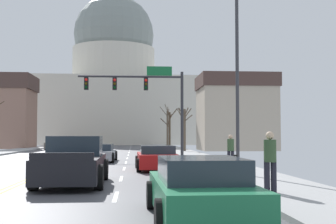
% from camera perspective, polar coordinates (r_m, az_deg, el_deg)
% --- Properties ---
extents(ground, '(20.00, 180.00, 0.20)m').
position_cam_1_polar(ground, '(16.48, -18.55, -8.64)').
color(ground, '#4D4D52').
extents(signal_gantry, '(7.91, 0.41, 6.76)m').
position_cam_1_polar(signal_gantry, '(33.87, -2.98, 2.66)').
color(signal_gantry, '#28282D').
rests_on(signal_gantry, ground).
extents(street_lamp_right, '(1.98, 0.24, 8.77)m').
position_cam_1_polar(street_lamp_right, '(18.79, 8.07, 7.90)').
color(street_lamp_right, '#333338').
rests_on(street_lamp_right, ground).
extents(capitol_building, '(32.19, 21.47, 31.25)m').
position_cam_1_polar(capitol_building, '(87.67, -6.90, 3.28)').
color(capitol_building, beige).
rests_on(capitol_building, ground).
extents(sedan_near_00, '(2.03, 4.71, 1.13)m').
position_cam_1_polar(sedan_near_00, '(29.28, -8.55, -5.19)').
color(sedan_near_00, '#9EA3A8').
rests_on(sedan_near_00, ground).
extents(sedan_near_01, '(2.09, 4.44, 1.20)m').
position_cam_1_polar(sedan_near_01, '(22.11, -1.44, -5.87)').
color(sedan_near_01, '#B71414').
rests_on(sedan_near_01, ground).
extents(pickup_truck_near_02, '(2.31, 5.36, 1.67)m').
position_cam_1_polar(pickup_truck_near_02, '(16.02, -11.90, -6.33)').
color(pickup_truck_near_02, black).
rests_on(pickup_truck_near_02, ground).
extents(sedan_near_03, '(2.04, 4.67, 1.26)m').
position_cam_1_polar(sedan_near_03, '(9.17, 4.01, -9.87)').
color(sedan_near_03, '#1E7247').
rests_on(sedan_near_03, ground).
extents(sedan_oncoming_00, '(1.98, 4.46, 1.19)m').
position_cam_1_polar(sedan_oncoming_00, '(43.15, -11.87, -4.40)').
color(sedan_oncoming_00, '#1E7247').
rests_on(sedan_oncoming_00, ground).
extents(sedan_oncoming_01, '(2.13, 4.49, 1.32)m').
position_cam_1_polar(sedan_oncoming_01, '(54.95, -14.01, -4.00)').
color(sedan_oncoming_01, '#6B6056').
rests_on(sedan_oncoming_01, ground).
extents(sedan_oncoming_02, '(2.12, 4.50, 1.16)m').
position_cam_1_polar(sedan_oncoming_02, '(67.16, -9.29, -3.90)').
color(sedan_oncoming_02, '#1E7247').
rests_on(sedan_oncoming_02, ground).
extents(flank_building_01, '(8.51, 6.83, 8.49)m').
position_cam_1_polar(flank_building_01, '(51.52, 8.60, -0.03)').
color(flank_building_01, '#B2A38E').
rests_on(flank_building_01, ground).
extents(bare_tree_00, '(1.98, 2.17, 5.89)m').
position_cam_1_polar(bare_tree_00, '(67.74, -0.07, -1.74)').
color(bare_tree_00, brown).
rests_on(bare_tree_00, ground).
extents(bare_tree_02, '(2.19, 1.98, 5.45)m').
position_cam_1_polar(bare_tree_02, '(56.50, 0.19, -2.02)').
color(bare_tree_02, '#4C3D2D').
rests_on(bare_tree_02, ground).
extents(bare_tree_04, '(1.74, 2.10, 4.31)m').
position_cam_1_polar(bare_tree_04, '(44.75, 2.06, -2.01)').
color(bare_tree_04, brown).
rests_on(bare_tree_04, ground).
extents(pedestrian_00, '(0.35, 0.34, 1.59)m').
position_cam_1_polar(pedestrian_00, '(22.89, 7.94, -4.63)').
color(pedestrian_00, black).
rests_on(pedestrian_00, ground).
extents(pedestrian_01, '(0.35, 0.34, 1.66)m').
position_cam_1_polar(pedestrian_01, '(12.62, 12.81, -5.77)').
color(pedestrian_01, black).
rests_on(pedestrian_01, ground).
extents(bicycle_parked, '(0.12, 1.77, 0.85)m').
position_cam_1_polar(bicycle_parked, '(17.52, 8.36, -6.89)').
color(bicycle_parked, black).
rests_on(bicycle_parked, ground).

